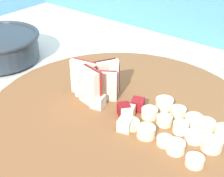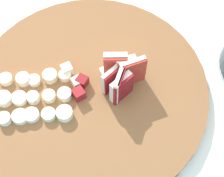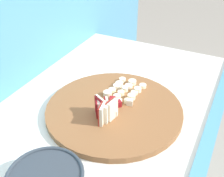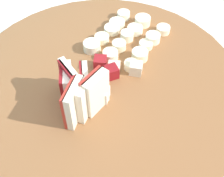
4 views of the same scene
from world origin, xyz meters
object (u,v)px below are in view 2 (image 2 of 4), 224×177
cutting_board (90,89)px  apple_wedge_fan (122,76)px  banana_slice_rows (35,97)px  apple_dice_pile (86,79)px

cutting_board → apple_wedge_fan: size_ratio=5.23×
cutting_board → banana_slice_rows: 0.10m
cutting_board → apple_dice_pile: apple_dice_pile is taller
cutting_board → apple_wedge_fan: 0.07m
apple_dice_pile → cutting_board: bearing=114.2°
apple_wedge_fan → apple_dice_pile: 0.07m
apple_wedge_fan → banana_slice_rows: bearing=0.8°
cutting_board → banana_slice_rows: banana_slice_rows is taller
cutting_board → apple_wedge_fan: bearing=174.9°
cutting_board → apple_wedge_fan: apple_wedge_fan is taller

